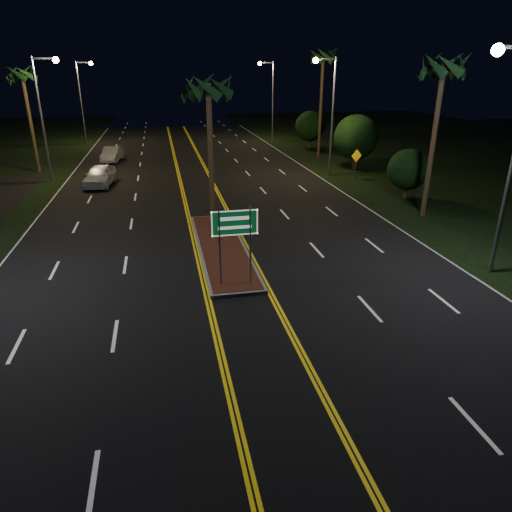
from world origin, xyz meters
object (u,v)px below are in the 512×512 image
object	(u,v)px
car_near	(100,174)
warning_sign	(356,160)
palm_right_near	(444,67)
shrub_far	(310,126)
highway_sign	(235,230)
shrub_near	(408,170)
streetlight_right_mid	(329,103)
palm_right_far	(323,58)
streetlight_left_mid	(45,106)
palm_left_far	(22,75)
car_far	(112,153)
streetlight_right_far	(270,92)
median_island	(222,248)
shrub_mid	(356,137)
streetlight_right_near	(509,138)
palm_median	(208,88)
streetlight_left_far	(83,93)

from	to	relation	value
car_near	warning_sign	size ratio (longest dim) A/B	2.27
palm_right_near	shrub_far	bearing A→B (deg)	87.14
highway_sign	warning_sign	world-z (taller)	highway_sign
shrub_far	warning_sign	distance (m)	15.88
shrub_near	car_near	distance (m)	22.20
streetlight_right_mid	car_near	xyz separation A→B (m)	(-17.78, 0.04, -4.77)
palm_right_far	warning_sign	distance (m)	12.43
shrub_far	streetlight_right_mid	bearing A→B (deg)	-102.82
streetlight_left_mid	palm_left_far	xyz separation A→B (m)	(-2.19, 4.00, 2.09)
car_near	car_far	world-z (taller)	car_near
highway_sign	palm_left_far	size ratio (longest dim) A/B	0.36
streetlight_right_far	shrub_near	size ratio (longest dim) A/B	2.73
streetlight_right_mid	palm_right_far	bearing A→B (deg)	74.71
car_far	median_island	bearing A→B (deg)	-66.73
palm_right_near	shrub_mid	bearing A→B (deg)	83.88
streetlight_right_near	palm_median	world-z (taller)	streetlight_right_near
streetlight_right_near	palm_right_near	bearing A→B (deg)	76.73
palm_right_near	streetlight_left_far	bearing A→B (deg)	124.21
streetlight_right_mid	car_far	size ratio (longest dim) A/B	1.93
streetlight_right_near	shrub_mid	size ratio (longest dim) A/B	1.95
streetlight_left_mid	shrub_near	world-z (taller)	streetlight_left_mid
median_island	palm_left_far	bearing A→B (deg)	121.36
streetlight_left_far	streetlight_right_mid	size ratio (longest dim) A/B	1.00
streetlight_left_far	shrub_near	distance (m)	38.67
streetlight_left_far	streetlight_right_near	size ratio (longest dim) A/B	1.00
palm_median	warning_sign	xyz separation A→B (m)	(12.51, 9.70, -5.77)
streetlight_left_far	palm_median	distance (m)	35.18
median_island	shrub_mid	size ratio (longest dim) A/B	2.22
streetlight_left_far	streetlight_right_near	distance (m)	47.06
streetlight_right_mid	car_near	distance (m)	18.41
streetlight_right_near	streetlight_right_far	xyz separation A→B (m)	(0.00, 40.00, 0.00)
streetlight_right_near	palm_right_near	size ratio (longest dim) A/B	0.97
shrub_far	streetlight_left_mid	bearing A→B (deg)	-153.82
shrub_mid	warning_sign	distance (m)	4.27
palm_left_far	highway_sign	bearing A→B (deg)	-63.08
highway_sign	car_near	xyz separation A→B (m)	(-7.17, 19.24, -1.52)
streetlight_right_mid	shrub_near	xyz separation A→B (m)	(2.89, -8.00, -3.71)
streetlight_left_far	shrub_near	bearing A→B (deg)	-51.21
streetlight_right_mid	palm_median	size ratio (longest dim) A/B	1.08
streetlight_left_mid	car_near	distance (m)	6.20
streetlight_left_far	streetlight_right_far	distance (m)	21.32
streetlight_right_mid	palm_right_near	size ratio (longest dim) A/B	0.97
streetlight_left_mid	car_far	distance (m)	10.03
palm_median	car_near	bearing A→B (deg)	121.86
highway_sign	car_near	world-z (taller)	highway_sign
shrub_far	car_near	world-z (taller)	shrub_far
streetlight_left_far	car_near	size ratio (longest dim) A/B	1.70
streetlight_right_mid	warning_sign	distance (m)	4.91
streetlight_right_mid	shrub_far	xyz separation A→B (m)	(3.19, 14.00, -3.32)
palm_right_far	warning_sign	xyz separation A→B (m)	(-0.29, -9.80, -7.64)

